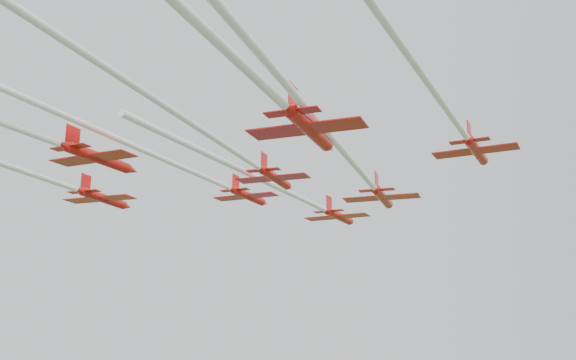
{
  "coord_description": "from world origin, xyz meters",
  "views": [
    {
      "loc": [
        2.94,
        -74.68,
        32.54
      ],
      "look_at": [
        4.81,
        0.57,
        51.35
      ],
      "focal_mm": 40.0,
      "sensor_mm": 36.0,
      "label": 1
    }
  ],
  "objects_px": {
    "jet_row2_right": "(350,160)",
    "jet_row4_right": "(260,82)",
    "jet_row3_mid": "(202,130)",
    "jet_row3_right": "(451,115)",
    "jet_row2_left": "(188,170)",
    "jet_lead": "(304,200)",
    "jet_row3_left": "(5,165)"
  },
  "relations": [
    {
      "from": "jet_row2_right",
      "to": "jet_row4_right",
      "type": "bearing_deg",
      "value": -92.78
    },
    {
      "from": "jet_row3_mid",
      "to": "jet_row3_right",
      "type": "xyz_separation_m",
      "value": [
        20.53,
        -2.25,
        0.71
      ]
    },
    {
      "from": "jet_row2_right",
      "to": "jet_row3_mid",
      "type": "relative_size",
      "value": 1.1
    },
    {
      "from": "jet_row2_right",
      "to": "jet_row4_right",
      "type": "xyz_separation_m",
      "value": [
        -8.62,
        -20.99,
        -0.58
      ]
    },
    {
      "from": "jet_row4_right",
      "to": "jet_row3_mid",
      "type": "bearing_deg",
      "value": 135.85
    },
    {
      "from": "jet_row2_left",
      "to": "jet_row3_right",
      "type": "distance_m",
      "value": 34.61
    },
    {
      "from": "jet_row2_right",
      "to": "jet_row3_right",
      "type": "relative_size",
      "value": 1.51
    },
    {
      "from": "jet_lead",
      "to": "jet_row2_left",
      "type": "xyz_separation_m",
      "value": [
        -14.18,
        -8.21,
        1.79
      ]
    },
    {
      "from": "jet_lead",
      "to": "jet_row3_right",
      "type": "xyz_separation_m",
      "value": [
        10.4,
        -32.52,
        0.09
      ]
    },
    {
      "from": "jet_row3_left",
      "to": "jet_row3_right",
      "type": "distance_m",
      "value": 43.6
    },
    {
      "from": "jet_row3_mid",
      "to": "jet_row3_right",
      "type": "height_order",
      "value": "jet_row3_right"
    },
    {
      "from": "jet_row2_left",
      "to": "jet_row2_right",
      "type": "bearing_deg",
      "value": -9.92
    },
    {
      "from": "jet_row2_right",
      "to": "jet_row3_mid",
      "type": "distance_m",
      "value": 16.78
    },
    {
      "from": "jet_row3_mid",
      "to": "jet_row3_right",
      "type": "relative_size",
      "value": 1.36
    },
    {
      "from": "jet_row4_right",
      "to": "jet_row3_left",
      "type": "bearing_deg",
      "value": 160.76
    },
    {
      "from": "jet_row2_left",
      "to": "jet_row3_left",
      "type": "distance_m",
      "value": 20.2
    },
    {
      "from": "jet_lead",
      "to": "jet_row3_mid",
      "type": "xyz_separation_m",
      "value": [
        -10.13,
        -30.27,
        -0.62
      ]
    },
    {
      "from": "jet_row2_left",
      "to": "jet_row3_mid",
      "type": "xyz_separation_m",
      "value": [
        4.05,
        -22.06,
        -2.41
      ]
    },
    {
      "from": "jet_row3_right",
      "to": "jet_row3_mid",
      "type": "bearing_deg",
      "value": -158.78
    },
    {
      "from": "jet_row2_left",
      "to": "jet_row2_right",
      "type": "height_order",
      "value": "jet_row2_left"
    },
    {
      "from": "jet_row2_left",
      "to": "jet_row3_mid",
      "type": "height_order",
      "value": "jet_row2_left"
    },
    {
      "from": "jet_row2_left",
      "to": "jet_row3_left",
      "type": "relative_size",
      "value": 0.93
    },
    {
      "from": "jet_lead",
      "to": "jet_row4_right",
      "type": "xyz_separation_m",
      "value": [
        -5.06,
        -41.57,
        -0.94
      ]
    },
    {
      "from": "jet_row4_right",
      "to": "jet_lead",
      "type": "bearing_deg",
      "value": 104.75
    },
    {
      "from": "jet_row2_right",
      "to": "jet_row3_left",
      "type": "distance_m",
      "value": 34.65
    },
    {
      "from": "jet_row3_left",
      "to": "jet_row3_right",
      "type": "relative_size",
      "value": 1.4
    },
    {
      "from": "jet_row3_left",
      "to": "jet_row4_right",
      "type": "height_order",
      "value": "jet_row3_left"
    },
    {
      "from": "jet_row3_right",
      "to": "jet_row4_right",
      "type": "relative_size",
      "value": 0.92
    },
    {
      "from": "jet_row2_left",
      "to": "jet_row4_right",
      "type": "xyz_separation_m",
      "value": [
        9.12,
        -33.36,
        -2.73
      ]
    },
    {
      "from": "jet_row2_left",
      "to": "jet_row3_right",
      "type": "relative_size",
      "value": 1.3
    },
    {
      "from": "jet_lead",
      "to": "jet_row3_right",
      "type": "relative_size",
      "value": 1.15
    },
    {
      "from": "jet_lead",
      "to": "jet_row2_right",
      "type": "xyz_separation_m",
      "value": [
        3.56,
        -20.57,
        -0.36
      ]
    }
  ]
}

